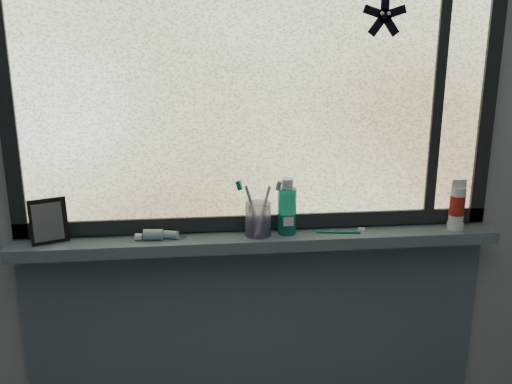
{
  "coord_description": "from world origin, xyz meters",
  "views": [
    {
      "loc": [
        -0.2,
        -0.54,
        1.68
      ],
      "look_at": [
        -0.03,
        1.05,
        1.22
      ],
      "focal_mm": 40.0,
      "sensor_mm": 36.0,
      "label": 1
    }
  ],
  "objects_px": {
    "vanity_mirror": "(48,221)",
    "mouthwash_bottle": "(287,206)",
    "toothbrush_cup": "(258,219)",
    "cream_tube": "(457,203)"
  },
  "relations": [
    {
      "from": "mouthwash_bottle",
      "to": "cream_tube",
      "type": "xyz_separation_m",
      "value": [
        0.58,
        -0.02,
        -0.0
      ]
    },
    {
      "from": "cream_tube",
      "to": "vanity_mirror",
      "type": "bearing_deg",
      "value": 179.25
    },
    {
      "from": "toothbrush_cup",
      "to": "mouthwash_bottle",
      "type": "height_order",
      "value": "mouthwash_bottle"
    },
    {
      "from": "vanity_mirror",
      "to": "cream_tube",
      "type": "bearing_deg",
      "value": -22.26
    },
    {
      "from": "vanity_mirror",
      "to": "cream_tube",
      "type": "distance_m",
      "value": 1.35
    },
    {
      "from": "vanity_mirror",
      "to": "mouthwash_bottle",
      "type": "distance_m",
      "value": 0.77
    },
    {
      "from": "cream_tube",
      "to": "toothbrush_cup",
      "type": "bearing_deg",
      "value": 178.99
    },
    {
      "from": "mouthwash_bottle",
      "to": "cream_tube",
      "type": "relative_size",
      "value": 1.25
    },
    {
      "from": "toothbrush_cup",
      "to": "mouthwash_bottle",
      "type": "bearing_deg",
      "value": 4.36
    },
    {
      "from": "vanity_mirror",
      "to": "mouthwash_bottle",
      "type": "bearing_deg",
      "value": -21.39
    }
  ]
}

